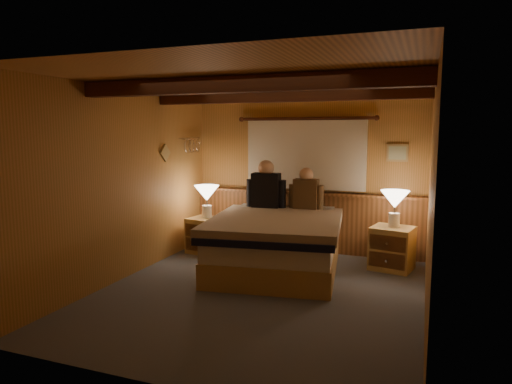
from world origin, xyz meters
The scene contains 19 objects.
floor centered at (0.00, 0.00, 0.00)m, with size 4.20×4.20×0.00m, color #4D515C.
ceiling centered at (0.00, 0.00, 2.40)m, with size 4.20×4.20×0.00m, color tan.
wall_back centered at (0.00, 2.10, 1.20)m, with size 3.60×3.60×0.00m, color #C08244.
wall_left centered at (-1.80, 0.00, 1.20)m, with size 4.20×4.20×0.00m, color #C08244.
wall_right centered at (1.80, 0.00, 1.20)m, with size 4.20×4.20×0.00m, color #C08244.
wall_front centered at (0.00, -2.10, 1.20)m, with size 3.60×3.60×0.00m, color #C08244.
wainscot centered at (0.00, 2.04, 0.49)m, with size 3.60×0.23×0.94m.
curtain_window centered at (0.00, 2.03, 1.52)m, with size 2.18×0.09×1.11m.
ceiling_beams centered at (0.00, 0.15, 2.31)m, with size 3.60×1.65×0.16m.
coat_rail centered at (-1.72, 1.58, 1.67)m, with size 0.05×0.55×0.24m.
framed_print centered at (1.35, 2.08, 1.55)m, with size 0.30×0.04×0.25m.
bed centered at (-0.09, 0.92, 0.38)m, with size 1.92×2.35×0.73m.
nightstand_left centered at (-1.39, 1.37, 0.27)m, with size 0.56×0.51×0.54m.
nightstand_right centered at (1.36, 1.48, 0.29)m, with size 0.62×0.57×0.58m.
lamp_left centered at (-1.38, 1.41, 0.89)m, with size 0.38×0.38×0.50m.
lamp_right centered at (1.37, 1.49, 0.93)m, with size 0.38×0.38×0.49m.
person_left centered at (-0.48, 1.60, 1.02)m, with size 0.60×0.28×0.73m.
person_right centered at (0.11, 1.68, 0.98)m, with size 0.52×0.21×0.63m.
duffel_bag centered at (-0.88, 1.42, 0.15)m, with size 0.47×0.29×0.34m.
Camera 1 is at (1.74, -4.79, 1.85)m, focal length 32.00 mm.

